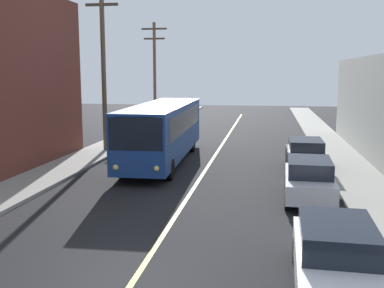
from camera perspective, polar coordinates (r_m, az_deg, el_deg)
The scene contains 9 objects.
sidewalk_left at distance 22.59m, azimuth -18.09°, elevation -3.99°, with size 2.50×90.00×0.15m, color gray.
sidewalk_right at distance 20.52m, azimuth 20.96°, elevation -5.42°, with size 2.50×90.00×0.15m, color gray.
lane_stripe_center at distance 25.18m, azimuth 2.22°, elevation -2.42°, with size 0.16×60.00×0.01m, color #D8CC4C.
city_bus at distance 25.39m, azimuth -3.58°, elevation 1.81°, with size 2.90×12.21×3.20m.
parked_car_white at distance 11.13m, azimuth 17.42°, elevation -13.12°, with size 1.94×4.45×1.62m.
parked_car_silver at distance 18.47m, azimuth 14.30°, elevation -4.21°, with size 1.95×4.46×1.62m.
parked_car_black at distance 23.79m, azimuth 13.87°, elevation -1.29°, with size 1.83×4.40×1.62m.
utility_pole_mid at distance 28.89m, azimuth -10.94°, elevation 10.43°, with size 2.40×0.28×10.28m.
utility_pole_far at distance 44.30m, azimuth -4.66°, elevation 9.38°, with size 2.40×0.28×9.41m.
Camera 1 is at (3.07, -9.50, 4.93)m, focal length 43.04 mm.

